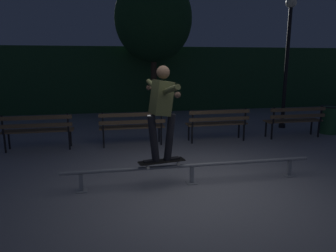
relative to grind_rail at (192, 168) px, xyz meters
name	(u,v)px	position (x,y,z in m)	size (l,w,h in m)	color
ground_plane	(196,189)	(0.00, -0.25, -0.27)	(90.00, 90.00, 0.00)	gray
hedge_backdrop	(140,79)	(0.00, 8.44, 1.04)	(24.00, 1.20, 2.63)	#234C28
grind_rail	(192,168)	(0.00, 0.00, 0.00)	(4.32, 0.18, 0.35)	gray
skateboard	(162,161)	(-0.52, 0.00, 0.15)	(0.80, 0.34, 0.09)	black
skateboarder	(162,106)	(-0.52, 0.00, 1.09)	(0.63, 1.39, 1.56)	black
park_bench_leftmost	(37,128)	(-3.00, 2.63, 0.27)	(1.60, 0.42, 0.88)	black
park_bench_left_center	(132,124)	(-0.80, 2.63, 0.27)	(1.60, 0.42, 0.88)	black
park_bench_right_center	(218,121)	(1.40, 2.63, 0.27)	(1.60, 0.42, 0.88)	black
park_bench_rightmost	(295,118)	(3.60, 2.63, 0.27)	(1.60, 0.42, 0.88)	black
tree_behind_benches	(153,19)	(0.39, 7.02, 3.30)	(2.84, 2.84, 5.14)	#4C3828
lamp_post_right	(288,47)	(4.00, 3.90, 2.21)	(0.32, 0.32, 3.90)	black
trash_can	(329,119)	(4.88, 2.92, 0.14)	(0.52, 0.52, 0.80)	#23562D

